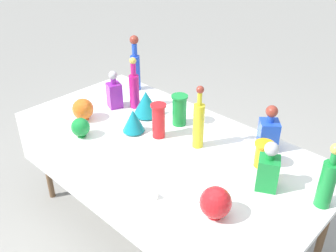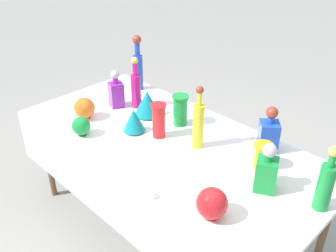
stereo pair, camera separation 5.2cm
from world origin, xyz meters
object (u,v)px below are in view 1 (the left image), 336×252
Objects in this scene: square_decanter_0 at (114,92)px; round_bowl_2 at (81,127)px; round_bowl_1 at (83,109)px; tall_bottle_1 at (328,181)px; tall_bottle_3 at (199,123)px; slender_vase_0 at (179,109)px; tall_bottle_2 at (135,66)px; slender_vase_2 at (263,153)px; square_decanter_2 at (269,132)px; fluted_vase_0 at (146,103)px; fluted_vase_1 at (133,121)px; square_decanter_1 at (268,169)px; slender_vase_1 at (159,120)px; tall_bottle_0 at (134,87)px; round_bowl_0 at (216,202)px.

square_decanter_0 is 2.18× the size of round_bowl_2.
tall_bottle_1 is at bearing 10.85° from round_bowl_1.
tall_bottle_1 is 0.77m from tall_bottle_3.
tall_bottle_2 is at bearing 164.12° from slender_vase_0.
slender_vase_0 reaches higher than round_bowl_2.
slender_vase_2 is 1.22m from round_bowl_1.
tall_bottle_1 is 0.88× the size of tall_bottle_3.
tall_bottle_2 is 1.52× the size of square_decanter_2.
fluted_vase_0 is at bearing -33.26° from tall_bottle_2.
tall_bottle_2 reaches higher than fluted_vase_0.
tall_bottle_1 is 2.24× the size of fluted_vase_1.
square_decanter_1 reaches higher than slender_vase_2.
slender_vase_1 is (-0.75, -0.03, 0.01)m from square_decanter_1.
tall_bottle_2 is 0.46m from fluted_vase_0.
round_bowl_2 is (-0.92, -0.69, -0.05)m from square_decanter_2.
slender_vase_2 is 1.16× the size of round_bowl_2.
fluted_vase_0 is (0.15, -0.03, -0.06)m from tall_bottle_0.
square_decanter_2 is at bearing 40.26° from tall_bottle_3.
tall_bottle_2 is at bearing 151.90° from round_bowl_0.
slender_vase_0 is at bearing 154.78° from tall_bottle_3.
tall_bottle_3 is 1.44× the size of square_decanter_0.
tall_bottle_3 is at bearing -139.74° from square_decanter_2.
slender_vase_1 reaches higher than round_bowl_2.
square_decanter_2 is (1.19, -0.03, -0.08)m from tall_bottle_2.
slender_vase_2 is (0.07, -0.17, -0.03)m from square_decanter_2.
square_decanter_0 is at bearing -179.01° from tall_bottle_1.
tall_bottle_3 is at bearing 137.30° from round_bowl_0.
round_bowl_1 is at bearing -162.13° from slender_vase_2.
fluted_vase_1 is at bearing -21.74° from square_decanter_0.
tall_bottle_1 is 1.57m from round_bowl_1.
slender_vase_0 is at bearing 142.96° from round_bowl_0.
slender_vase_0 is at bearing -166.02° from square_decanter_2.
tall_bottle_0 reaches higher than square_decanter_2.
tall_bottle_3 is 0.27m from slender_vase_1.
tall_bottle_1 is 2.37× the size of slender_vase_2.
round_bowl_0 is (-0.33, -0.42, -0.06)m from tall_bottle_1.
round_bowl_0 is at bearing -99.99° from square_decanter_1.
square_decanter_0 is 1.74× the size of round_bowl_0.
tall_bottle_0 is 0.15m from square_decanter_0.
tall_bottle_1 is 2.32× the size of round_bowl_1.
square_decanter_1 is 1.29m from round_bowl_1.
round_bowl_0 is (1.32, -0.70, -0.11)m from tall_bottle_2.
round_bowl_2 is at bearing -126.42° from fluted_vase_1.
tall_bottle_0 is at bearing 157.55° from slender_vase_1.
slender_vase_0 is 1.64× the size of round_bowl_2.
slender_vase_0 is 1.41× the size of slender_vase_2.
square_decanter_1 is 1.16m from round_bowl_2.
round_bowl_1 is at bearing -160.11° from tall_bottle_3.
round_bowl_0 reaches higher than fluted_vase_1.
square_decanter_0 is at bearing 161.85° from round_bowl_0.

